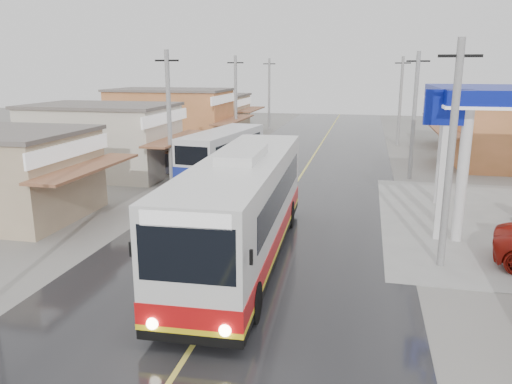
# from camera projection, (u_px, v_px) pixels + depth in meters

# --- Properties ---
(ground) EXTENTS (120.00, 120.00, 0.00)m
(ground) POSITION_uv_depth(u_px,v_px,m) (253.00, 251.00, 19.66)
(ground) COLOR slate
(ground) RESTS_ON ground
(road) EXTENTS (12.00, 90.00, 0.02)m
(road) POSITION_uv_depth(u_px,v_px,m) (302.00, 174.00, 33.86)
(road) COLOR black
(road) RESTS_ON ground
(centre_line) EXTENTS (0.15, 90.00, 0.01)m
(centre_line) POSITION_uv_depth(u_px,v_px,m) (302.00, 173.00, 33.86)
(centre_line) COLOR #D8CC4C
(centre_line) RESTS_ON road
(shopfronts_left) EXTENTS (11.00, 44.00, 5.20)m
(shopfronts_left) POSITION_uv_depth(u_px,v_px,m) (144.00, 159.00, 39.44)
(shopfronts_left) COLOR tan
(shopfronts_left) RESTS_ON ground
(utility_poles_left) EXTENTS (1.60, 50.00, 8.00)m
(utility_poles_left) POSITION_uv_depth(u_px,v_px,m) (208.00, 167.00, 36.28)
(utility_poles_left) COLOR gray
(utility_poles_left) RESTS_ON ground
(utility_poles_right) EXTENTS (1.60, 36.00, 8.00)m
(utility_poles_right) POSITION_uv_depth(u_px,v_px,m) (409.00, 179.00, 32.40)
(utility_poles_right) COLOR gray
(utility_poles_right) RESTS_ON ground
(coach_bus) EXTENTS (3.44, 13.44, 4.17)m
(coach_bus) POSITION_uv_depth(u_px,v_px,m) (243.00, 208.00, 18.34)
(coach_bus) COLOR silver
(coach_bus) RESTS_ON road
(second_bus) EXTENTS (3.62, 9.30, 3.01)m
(second_bus) POSITION_uv_depth(u_px,v_px,m) (223.00, 152.00, 32.61)
(second_bus) COLOR silver
(second_bus) RESTS_ON road
(cyclist) EXTENTS (0.92, 2.14, 2.24)m
(cyclist) POSITION_uv_depth(u_px,v_px,m) (249.00, 172.00, 30.88)
(cyclist) COLOR black
(cyclist) RESTS_ON ground
(tricycle_near) EXTENTS (1.65, 2.25, 1.72)m
(tricycle_near) POSITION_uv_depth(u_px,v_px,m) (174.00, 161.00, 33.19)
(tricycle_near) COLOR #26262D
(tricycle_near) RESTS_ON ground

